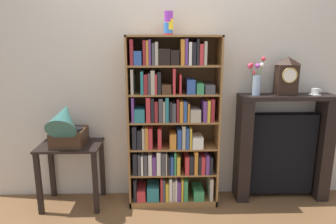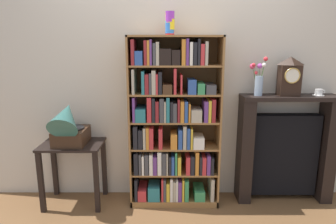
# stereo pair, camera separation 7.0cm
# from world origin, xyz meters

# --- Properties ---
(ground_plane) EXTENTS (7.38, 6.40, 0.02)m
(ground_plane) POSITION_xyz_m (0.00, 0.00, -0.01)
(ground_plane) COLOR brown
(wall_back) EXTENTS (4.38, 0.08, 2.60)m
(wall_back) POSITION_xyz_m (0.06, 0.28, 1.30)
(wall_back) COLOR beige
(wall_back) RESTS_ON ground
(bookshelf) EXTENTS (0.87, 0.32, 1.65)m
(bookshelf) POSITION_xyz_m (-0.02, 0.06, 0.78)
(bookshelf) COLOR olive
(bookshelf) RESTS_ON ground
(cup_stack) EXTENTS (0.09, 0.09, 0.21)m
(cup_stack) POSITION_xyz_m (-0.05, 0.11, 1.76)
(cup_stack) COLOR red
(cup_stack) RESTS_ON bookshelf
(side_table_left) EXTENTS (0.59, 0.41, 0.63)m
(side_table_left) POSITION_xyz_m (-1.00, 0.03, 0.47)
(side_table_left) COLOR black
(side_table_left) RESTS_ON ground
(gramophone) EXTENTS (0.29, 0.48, 0.49)m
(gramophone) POSITION_xyz_m (-1.00, -0.04, 0.84)
(gramophone) COLOR #382316
(gramophone) RESTS_ON side_table_left
(fireplace_mantel) EXTENTS (0.94, 0.26, 1.09)m
(fireplace_mantel) POSITION_xyz_m (1.12, 0.13, 0.54)
(fireplace_mantel) COLOR black
(fireplace_mantel) RESTS_ON ground
(mantel_clock) EXTENTS (0.19, 0.14, 0.37)m
(mantel_clock) POSITION_xyz_m (1.09, 0.10, 1.28)
(mantel_clock) COLOR black
(mantel_clock) RESTS_ON fireplace_mantel
(flower_vase) EXTENTS (0.16, 0.14, 0.37)m
(flower_vase) POSITION_xyz_m (0.80, 0.11, 1.24)
(flower_vase) COLOR #99B2D1
(flower_vase) RESTS_ON fireplace_mantel
(teacup_with_saucer) EXTENTS (0.12, 0.11, 0.06)m
(teacup_with_saucer) POSITION_xyz_m (1.39, 0.11, 1.12)
(teacup_with_saucer) COLOR white
(teacup_with_saucer) RESTS_ON fireplace_mantel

